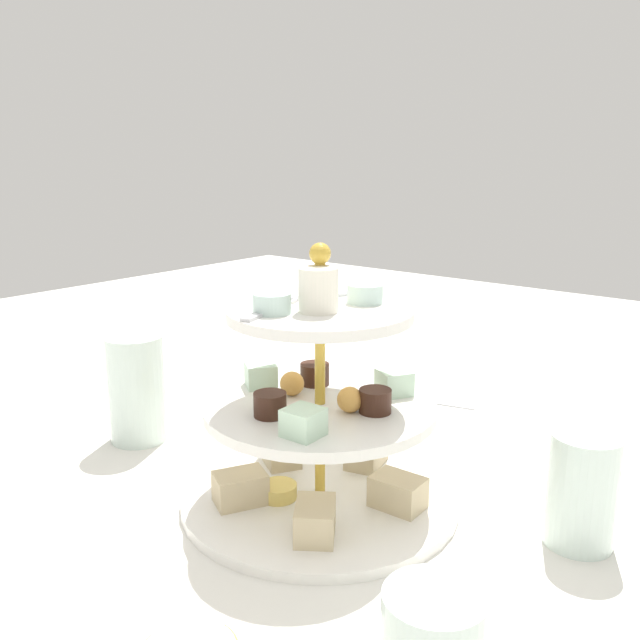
% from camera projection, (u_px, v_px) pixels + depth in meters
% --- Properties ---
extents(ground_plane, '(2.40, 2.40, 0.00)m').
position_uv_depth(ground_plane, '(320.00, 501.00, 0.67)').
color(ground_plane, silver).
extents(tiered_serving_stand, '(0.27, 0.27, 0.26)m').
position_uv_depth(tiered_serving_stand, '(320.00, 429.00, 0.65)').
color(tiered_serving_stand, white).
rests_on(tiered_serving_stand, ground_plane).
extents(water_glass_tall_right, '(0.07, 0.07, 0.13)m').
position_uv_depth(water_glass_tall_right, '(137.00, 388.00, 0.80)').
color(water_glass_tall_right, silver).
rests_on(water_glass_tall_right, ground_plane).
extents(butter_knife_left, '(0.06, 0.17, 0.00)m').
position_uv_depth(butter_knife_left, '(416.00, 399.00, 0.95)').
color(butter_knife_left, silver).
rests_on(butter_knife_left, ground_plane).
extents(water_glass_mid_back, '(0.06, 0.06, 0.10)m').
position_uv_depth(water_glass_mid_back, '(582.00, 490.00, 0.59)').
color(water_glass_mid_back, silver).
rests_on(water_glass_mid_back, ground_plane).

